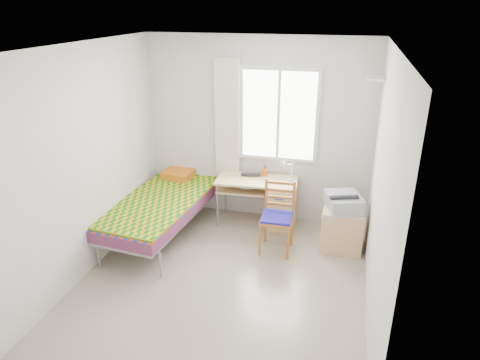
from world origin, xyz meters
name	(u,v)px	position (x,y,z in m)	size (l,w,h in m)	color
floor	(223,280)	(0.00, 0.00, 0.00)	(3.50, 3.50, 0.00)	#BCAD93
ceiling	(219,47)	(0.00, 0.00, 2.60)	(3.50, 3.50, 0.00)	white
wall_back	(257,131)	(0.00, 1.75, 1.30)	(3.20, 3.20, 0.00)	silver
wall_left	(86,163)	(-1.60, 0.00, 1.30)	(3.50, 3.50, 0.00)	silver
wall_right	(381,192)	(1.60, 0.00, 1.30)	(3.50, 3.50, 0.00)	silver
window	(279,115)	(0.30, 1.73, 1.55)	(1.10, 0.04, 1.30)	white
curtain	(227,120)	(-0.42, 1.68, 1.45)	(0.35, 0.05, 1.70)	#F6E8CB
floating_shelf	(376,78)	(1.49, 1.40, 2.15)	(0.20, 0.32, 0.03)	white
bed	(163,202)	(-1.12, 0.90, 0.45)	(1.19, 2.21, 0.92)	#95979E
desk	(277,202)	(0.37, 1.43, 0.38)	(1.15, 0.59, 0.70)	#DCBB73
chair	(278,213)	(0.48, 0.85, 0.52)	(0.41, 0.41, 0.92)	#A1531F
cabinet	(342,229)	(1.29, 1.08, 0.28)	(0.52, 0.46, 0.56)	tan
printer	(344,202)	(1.27, 1.08, 0.66)	(0.53, 0.57, 0.20)	#B0B3B9
laptop	(251,176)	(-0.03, 1.51, 0.71)	(0.28, 0.18, 0.02)	black
pen_cup	(265,172)	(0.15, 1.60, 0.75)	(0.08, 0.08, 0.10)	orange
task_lamp	(286,169)	(0.49, 1.37, 0.92)	(0.21, 0.30, 0.36)	white
book	(242,185)	(-0.14, 1.42, 0.59)	(0.16, 0.21, 0.02)	gray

